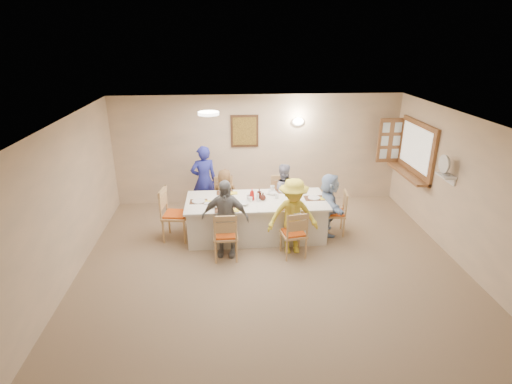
{
  "coord_description": "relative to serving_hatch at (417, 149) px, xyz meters",
  "views": [
    {
      "loc": [
        -0.71,
        -5.31,
        3.73
      ],
      "look_at": [
        -0.2,
        1.4,
        1.05
      ],
      "focal_mm": 28.0,
      "sensor_mm": 36.0,
      "label": 1
    }
  ],
  "objects": [
    {
      "name": "ground",
      "position": [
        -3.21,
        -2.4,
        -1.5
      ],
      "size": [
        7.0,
        7.0,
        0.0
      ],
      "primitive_type": "plane",
      "color": "#826F53"
    },
    {
      "name": "room_walls",
      "position": [
        -3.21,
        -2.4,
        0.01
      ],
      "size": [
        7.0,
        7.0,
        7.0
      ],
      "color": "tan",
      "rests_on": "ground"
    },
    {
      "name": "wall_picture",
      "position": [
        -3.51,
        1.06,
        0.2
      ],
      "size": [
        0.62,
        0.05,
        0.72
      ],
      "color": "#442B17",
      "rests_on": "room_walls"
    },
    {
      "name": "wall_sconce",
      "position": [
        -2.31,
        1.04,
        0.4
      ],
      "size": [
        0.26,
        0.09,
        0.18
      ],
      "primitive_type": "ellipsoid",
      "color": "white",
      "rests_on": "room_walls"
    },
    {
      "name": "ceiling_light",
      "position": [
        -4.21,
        -0.9,
        0.97
      ],
      "size": [
        0.36,
        0.36,
        0.05
      ],
      "primitive_type": "cylinder",
      "color": "white",
      "rests_on": "room_walls"
    },
    {
      "name": "serving_hatch",
      "position": [
        0.0,
        0.0,
        0.0
      ],
      "size": [
        0.06,
        1.5,
        1.15
      ],
      "primitive_type": "cube",
      "color": "#915A34",
      "rests_on": "room_walls"
    },
    {
      "name": "hatch_sill",
      "position": [
        -0.12,
        0.0,
        -0.53
      ],
      "size": [
        0.3,
        1.5,
        0.05
      ],
      "primitive_type": "cube",
      "color": "#915A34",
      "rests_on": "room_walls"
    },
    {
      "name": "shutter_door",
      "position": [
        -0.26,
        0.76,
        0.0
      ],
      "size": [
        0.55,
        0.04,
        1.0
      ],
      "primitive_type": "cube",
      "color": "#915A34",
      "rests_on": "room_walls"
    },
    {
      "name": "fan_shelf",
      "position": [
        -0.08,
        -1.35,
        -0.1
      ],
      "size": [
        0.22,
        0.36,
        0.03
      ],
      "primitive_type": "cube",
      "color": "white",
      "rests_on": "room_walls"
    },
    {
      "name": "desk_fan",
      "position": [
        -0.11,
        -1.35,
        0.05
      ],
      "size": [
        0.3,
        0.3,
        0.28
      ],
      "primitive_type": null,
      "color": "#A5A5A8",
      "rests_on": "fan_shelf"
    },
    {
      "name": "dining_table",
      "position": [
        -3.38,
        -0.68,
        -1.12
      ],
      "size": [
        2.69,
        1.14,
        0.76
      ],
      "primitive_type": "cube",
      "color": "silver",
      "rests_on": "ground"
    },
    {
      "name": "chair_back_left",
      "position": [
        -3.98,
        0.12,
        -1.04
      ],
      "size": [
        0.5,
        0.5,
        0.92
      ],
      "primitive_type": null,
      "rotation": [
        0.0,
        0.0,
        0.14
      ],
      "color": "tan",
      "rests_on": "ground"
    },
    {
      "name": "chair_back_right",
      "position": [
        -2.78,
        0.12,
        -1.04
      ],
      "size": [
        0.46,
        0.46,
        0.91
      ],
      "primitive_type": null,
      "rotation": [
        0.0,
        0.0,
        0.05
      ],
      "color": "tan",
      "rests_on": "ground"
    },
    {
      "name": "chair_front_left",
      "position": [
        -3.98,
        -1.48,
        -1.04
      ],
      "size": [
        0.44,
        0.44,
        0.92
      ],
      "primitive_type": null,
      "rotation": [
        0.0,
        0.0,
        3.15
      ],
      "color": "tan",
      "rests_on": "ground"
    },
    {
      "name": "chair_front_right",
      "position": [
        -2.78,
        -1.48,
        -1.05
      ],
      "size": [
        0.49,
        0.49,
        0.9
      ],
      "primitive_type": null,
      "rotation": [
        0.0,
        0.0,
        3.3
      ],
      "color": "tan",
      "rests_on": "ground"
    },
    {
      "name": "chair_left_end",
      "position": [
        -4.93,
        -0.68,
        -0.99
      ],
      "size": [
        0.56,
        0.56,
        1.03
      ],
      "primitive_type": null,
      "rotation": [
        0.0,
        0.0,
        1.42
      ],
      "color": "tan",
      "rests_on": "ground"
    },
    {
      "name": "chair_right_end",
      "position": [
        -1.83,
        -0.68,
        -1.06
      ],
      "size": [
        0.48,
        0.48,
        0.89
      ],
      "primitive_type": null,
      "rotation": [
        0.0,
        0.0,
        -1.72
      ],
      "color": "tan",
      "rests_on": "ground"
    },
    {
      "name": "diner_back_left",
      "position": [
        -3.98,
        -0.0,
        -0.92
      ],
      "size": [
        0.64,
        0.48,
        1.16
      ],
      "primitive_type": "imported",
      "rotation": [
        0.0,
        0.0,
        3.04
      ],
      "color": "brown",
      "rests_on": "ground"
    },
    {
      "name": "diner_back_right",
      "position": [
        -2.78,
        -0.0,
        -0.87
      ],
      "size": [
        0.61,
        0.47,
        1.25
      ],
      "primitive_type": "imported",
      "rotation": [
        0.0,
        0.0,
        3.14
      ],
      "color": "#8C8CA4",
      "rests_on": "ground"
    },
    {
      "name": "diner_front_left",
      "position": [
        -3.98,
        -1.36,
        -0.79
      ],
      "size": [
        0.95,
        0.63,
        1.43
      ],
      "primitive_type": "imported",
      "rotation": [
        0.0,
        0.0,
        -0.17
      ],
      "color": "gray",
      "rests_on": "ground"
    },
    {
      "name": "diner_front_right",
      "position": [
        -2.78,
        -1.36,
        -0.79
      ],
      "size": [
        0.96,
        0.6,
        1.42
      ],
      "primitive_type": "imported",
      "rotation": [
        0.0,
        0.0,
        0.04
      ],
      "color": "yellow",
      "rests_on": "ground"
    },
    {
      "name": "diner_right_end",
      "position": [
        -1.96,
        -0.68,
        -0.87
      ],
      "size": [
        1.2,
        0.5,
        1.25
      ],
      "primitive_type": "imported",
      "rotation": [
        0.0,
        0.0,
        1.52
      ],
      "color": "#9FBBE2",
      "rests_on": "ground"
    },
    {
      "name": "caregiver",
      "position": [
        -4.43,
        0.47,
        -0.73
      ],
      "size": [
        0.74,
        0.64,
        1.54
      ],
      "primitive_type": "imported",
      "rotation": [
        0.0,
        0.0,
        3.39
      ],
      "color": "navy",
      "rests_on": "ground"
    },
    {
      "name": "placemat_fl",
      "position": [
        -3.98,
        -1.1,
        -0.74
      ],
      "size": [
        0.37,
        0.28,
        0.01
      ],
      "primitive_type": "cube",
      "color": "#472B19",
      "rests_on": "dining_table"
    },
    {
      "name": "plate_fl",
      "position": [
        -3.98,
        -1.1,
        -0.73
      ],
      "size": [
        0.24,
        0.24,
        0.01
      ],
      "primitive_type": "cylinder",
      "color": "white",
      "rests_on": "dining_table"
    },
    {
      "name": "napkin_fl",
      "position": [
        -3.8,
        -1.15,
        -0.73
      ],
      "size": [
        0.14,
        0.14,
        0.01
      ],
      "primitive_type": "cube",
      "color": "yellow",
      "rests_on": "dining_table"
    },
    {
      "name": "placemat_fr",
      "position": [
        -2.78,
        -1.1,
        -0.74
      ],
      "size": [
        0.35,
        0.26,
        0.01
      ],
      "primitive_type": "cube",
      "color": "#472B19",
      "rests_on": "dining_table"
    },
    {
      "name": "plate_fr",
      "position": [
        -2.78,
        -1.1,
        -0.73
      ],
      "size": [
        0.24,
        0.24,
        0.01
      ],
      "primitive_type": "cylinder",
      "color": "white",
      "rests_on": "dining_table"
    },
    {
      "name": "napkin_fr",
      "position": [
        -2.6,
        -1.15,
        -0.73
      ],
      "size": [
        0.13,
        0.13,
        0.01
      ],
      "primitive_type": "cube",
      "color": "yellow",
      "rests_on": "dining_table"
    },
    {
      "name": "placemat_bl",
      "position": [
        -3.98,
        -0.26,
        -0.74
      ],
      "size": [
        0.33,
        0.25,
        0.01
      ],
      "primitive_type": "cube",
      "color": "#472B19",
      "rests_on": "dining_table"
    },
    {
      "name": "plate_bl",
      "position": [
        -3.98,
        -0.26,
        -0.73
      ],
      "size": [
        0.23,
        0.23,
        0.01
      ],
      "primitive_type": "cylinder",
      "color": "white",
      "rests_on": "dining_table"
    },
    {
      "name": "napkin_bl",
      "position": [
        -3.8,
        -0.31,
        -0.73
      ],
      "size": [
        0.14,
        0.14,
        0.01
      ],
      "primitive_type": "cube",
      "color": "yellow",
      "rests_on": "dining_table"
    },
    {
      "name": "placemat_br",
      "position": [
        -2.78,
        -0.26,
        -0.74
      ],
      "size": [
        0.35,
        0.26,
        0.01
      ],
      "primitive_type": "cube",
      "color": "#472B19",
      "rests_on": "dining_table"
    },
    {
      "name": "plate_br",
      "position": [
        -2.78,
        -0.26,
        -0.73
      ],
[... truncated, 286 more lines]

